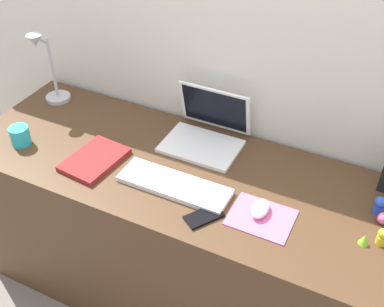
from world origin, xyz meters
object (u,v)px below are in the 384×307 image
Objects in this scene: mouse at (260,209)px; cell_phone at (204,216)px; desk_lamp at (48,70)px; toy_figurine_lime at (364,239)px; toy_figurine_pink at (383,218)px; toy_figurine_blue at (379,205)px; notebook_pad at (95,160)px; toy_figurine_yellow at (383,236)px; keyboard at (174,185)px; laptop at (207,129)px; coffee_mug at (20,136)px.

cell_phone is at bearing -147.60° from mouse.
toy_figurine_lime is (1.41, -0.23, -0.14)m from desk_lamp.
toy_figurine_blue reaches higher than toy_figurine_pink.
mouse reaches higher than cell_phone.
notebook_pad is 1.05m from toy_figurine_yellow.
mouse reaches higher than notebook_pad.
keyboard is 4.27× the size of mouse.
mouse is (0.33, -0.30, -0.03)m from laptop.
toy_figurine_lime is at bearing -9.28° from desk_lamp.
desk_lamp is (-0.75, 0.26, 0.15)m from keyboard.
toy_figurine_blue is at bearing 84.59° from toy_figurine_lime.
toy_figurine_blue is (0.51, 0.28, 0.03)m from cell_phone.
keyboard is 0.81m from desk_lamp.
laptop reaches higher than toy_figurine_blue.
toy_figurine_lime is (1.32, 0.07, -0.02)m from coffee_mug.
desk_lamp reaches higher than keyboard.
coffee_mug is (-0.67, -0.04, 0.03)m from keyboard.
desk_lamp reaches higher than toy_figurine_lime.
keyboard is at bearing -177.13° from toy_figurine_lime.
mouse is 0.39m from toy_figurine_yellow.
desk_lamp is at bearing 171.98° from toy_figurine_yellow.
coffee_mug is 1.37m from toy_figurine_pink.
notebook_pad is at bearing -178.28° from mouse.
toy_figurine_pink is (1.03, 0.16, 0.01)m from notebook_pad.
toy_figurine_pink reaches higher than toy_figurine_lime.
notebook_pad is 1.00m from toy_figurine_lime.
mouse is 0.40× the size of notebook_pad.
desk_lamp is 0.52m from notebook_pad.
toy_figurine_lime is (0.34, 0.02, -0.00)m from mouse.
toy_figurine_yellow reaches higher than toy_figurine_lime.
toy_figurine_blue is at bearing -9.58° from laptop.
laptop reaches higher than cell_phone.
desk_lamp reaches higher than mouse.
keyboard is at bearing 3.51° from coffee_mug.
toy_figurine_blue is at bearing 16.07° from keyboard.
laptop is 0.45m from mouse.
notebook_pad is (0.41, -0.27, -0.15)m from desk_lamp.
mouse is at bearing -41.49° from laptop.
cell_phone is at bearing -166.30° from toy_figurine_lime.
laptop reaches higher than mouse.
cell_phone is 0.59m from toy_figurine_blue.
laptop is 4.94× the size of toy_figurine_yellow.
toy_figurine_yellow is (1.04, 0.06, 0.02)m from notebook_pad.
cell_phone is (-0.16, -0.10, -0.02)m from mouse.
coffee_mug is at bearing -150.01° from cell_phone.
coffee_mug is at bearing -176.49° from keyboard.
toy_figurine_blue is (1.42, -0.07, -0.13)m from desk_lamp.
desk_lamp is (-1.07, 0.25, 0.14)m from mouse.
notebook_pad is (-0.66, -0.02, -0.01)m from mouse.
toy_figurine_yellow reaches higher than toy_figurine_pink.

